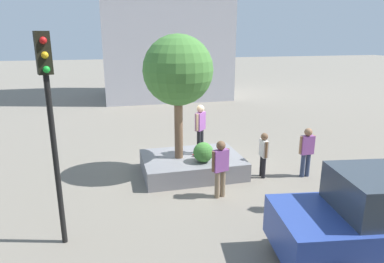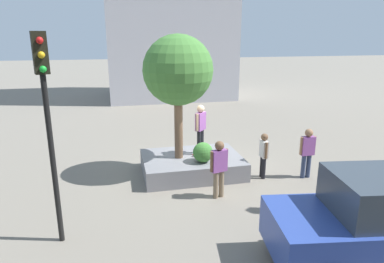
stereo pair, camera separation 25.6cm
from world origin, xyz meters
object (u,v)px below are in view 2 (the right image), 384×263
Objects in this scene: planter_ledge at (192,165)px; sedan_parked at (383,222)px; skateboarder at (201,125)px; passerby_with_bag at (307,150)px; traffic_light_corner at (46,106)px; plaza_tree at (178,71)px; pedestrian_crossing at (219,165)px; skateboard at (200,152)px; bystander_watching at (264,152)px.

sedan_parked is (-2.66, 5.74, 0.74)m from planter_ledge.
planter_ledge is 2.01× the size of skateboarder.
passerby_with_bag is at bearing -102.49° from sedan_parked.
traffic_light_corner is (6.54, -2.44, 2.18)m from sedan_parked.
sedan_parked is 7.31m from traffic_light_corner.
plaza_tree is at bearing -135.87° from traffic_light_corner.
sedan_parked is 2.65× the size of pedestrian_crossing.
planter_ledge is 0.55m from skateboard.
passerby_with_bag reaches higher than planter_ledge.
passerby_with_bag is 0.98× the size of pedestrian_crossing.
passerby_with_bag is (-3.31, 1.44, 0.32)m from skateboard.
planter_ledge is 1.98× the size of passerby_with_bag.
plaza_tree is at bearing 14.03° from skateboarder.
traffic_light_corner reaches higher than sedan_parked.
traffic_light_corner is at bearing 39.77° from skateboard.
plaza_tree is at bearing -67.70° from pedestrian_crossing.
sedan_parked is 4.41m from pedestrian_crossing.
skateboarder is at bearing -140.23° from traffic_light_corner.
sedan_parked is at bearing 118.39° from plaza_tree.
traffic_light_corner is 2.71× the size of pedestrian_crossing.
skateboarder is 0.98× the size of passerby_with_bag.
skateboarder is 6.42m from sedan_parked.
bystander_watching reaches higher than planter_ledge.
plaza_tree reaches higher than skateboarder.
skateboarder reaches higher than sedan_parked.
traffic_light_corner reaches higher than planter_ledge.
skateboarder is 2.29m from pedestrian_crossing.
plaza_tree is 4.78m from traffic_light_corner.
planter_ledge is 3.91m from passerby_with_bag.
skateboarder reaches higher than passerby_with_bag.
sedan_parked is 4.86m from bystander_watching.
skateboard is 0.43× the size of passerby_with_bag.
planter_ledge is 2.49m from bystander_watching.
sedan_parked reaches higher than skateboard.
skateboard is (-0.81, -0.20, -2.88)m from plaza_tree.
skateboard is 0.16× the size of traffic_light_corner.
sedan_parked is at bearing 111.12° from skateboarder.
plaza_tree is 3.00m from skateboard.
bystander_watching is at bearing -12.33° from passerby_with_bag.
pedestrian_crossing is at bearing 90.23° from skateboarder.
traffic_light_corner is 2.78× the size of passerby_with_bag.
traffic_light_corner reaches higher than bystander_watching.
skateboarder is at bearing -147.29° from planter_ledge.
skateboarder is 2.33m from bystander_watching.
traffic_light_corner is (3.88, 3.30, 2.91)m from planter_ledge.
traffic_light_corner reaches higher than passerby_with_bag.
plaza_tree is at bearing -16.70° from passerby_with_bag.
plaza_tree reaches higher than sedan_parked.
traffic_light_corner is at bearing 15.47° from passerby_with_bag.
sedan_parked reaches higher than passerby_with_bag.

